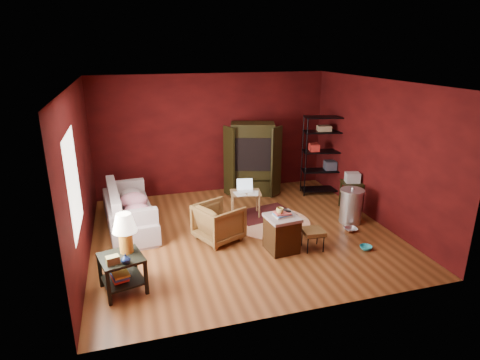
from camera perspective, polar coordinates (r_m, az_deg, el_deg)
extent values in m
cube|color=brown|center=(7.70, 0.42, -7.60)|extent=(5.50, 5.00, 0.02)
cube|color=white|center=(6.94, 0.47, 13.80)|extent=(5.50, 5.00, 0.02)
cube|color=#440909|center=(9.55, -3.90, 6.53)|extent=(5.50, 0.02, 2.80)
cube|color=#440909|center=(4.98, 8.77, -5.20)|extent=(5.50, 0.02, 2.80)
cube|color=#440909|center=(6.96, -21.89, 0.59)|extent=(0.02, 5.00, 2.80)
cube|color=#440909|center=(8.39, 18.87, 3.85)|extent=(0.02, 5.00, 2.80)
cube|color=white|center=(5.95, -22.61, -0.41)|extent=(0.02, 1.20, 1.40)
imported|color=gray|center=(8.04, -15.55, -3.88)|extent=(0.82, 2.15, 0.82)
imported|color=black|center=(7.31, -3.03, -5.78)|extent=(0.93, 0.95, 0.75)
imported|color=silver|center=(8.02, 15.53, -6.18)|extent=(0.25, 0.07, 0.25)
imported|color=#26A5B5|center=(7.41, 17.51, -8.67)|extent=(0.22, 0.12, 0.21)
imported|color=#0C193F|center=(5.81, -15.96, -10.75)|extent=(0.17, 0.17, 0.13)
imported|color=#D0BA66|center=(6.76, 5.71, -4.26)|extent=(0.13, 0.11, 0.12)
cube|color=black|center=(6.03, -16.57, -10.56)|extent=(0.70, 0.70, 0.04)
cube|color=black|center=(6.21, -16.26, -13.45)|extent=(0.66, 0.66, 0.03)
cube|color=black|center=(5.90, -18.18, -14.39)|extent=(0.06, 0.06, 0.54)
cube|color=black|center=(6.00, -13.22, -13.32)|extent=(0.06, 0.06, 0.54)
cube|color=black|center=(6.34, -19.28, -12.05)|extent=(0.06, 0.06, 0.54)
cube|color=black|center=(6.43, -14.69, -11.10)|extent=(0.06, 0.06, 0.54)
cylinder|color=orange|center=(6.05, -15.90, -8.42)|extent=(0.23, 0.23, 0.33)
cone|color=#F2E5C6|center=(5.93, -16.16, -5.85)|extent=(0.42, 0.42, 0.27)
cube|color=olive|center=(5.85, -17.66, -10.81)|extent=(0.20, 0.16, 0.12)
cube|color=#C94832|center=(6.18, -16.74, -13.20)|extent=(0.27, 0.31, 0.03)
cube|color=blue|center=(6.16, -16.68, -12.91)|extent=(0.27, 0.31, 0.03)
cube|color=#E2DF4B|center=(6.15, -16.62, -12.62)|extent=(0.27, 0.31, 0.03)
cube|color=gray|center=(8.09, -15.03, -4.89)|extent=(0.86, 1.76, 0.36)
cube|color=gray|center=(7.99, -17.42, -3.56)|extent=(0.30, 1.72, 0.72)
cube|color=gray|center=(7.23, -14.39, -6.01)|extent=(0.73, 0.22, 0.50)
cube|color=gray|center=(8.82, -15.77, -1.61)|extent=(0.73, 0.22, 0.50)
ellipsoid|color=#BB1A49|center=(7.53, -14.45, -4.26)|extent=(0.50, 0.50, 0.25)
ellipsoid|color=#BB1A49|center=(7.98, -14.90, -2.84)|extent=(0.56, 0.56, 0.29)
ellipsoid|color=gray|center=(8.42, -15.23, -2.01)|extent=(0.47, 0.47, 0.23)
cube|color=#3F220E|center=(7.00, 5.95, -7.76)|extent=(0.54, 0.54, 0.59)
cube|color=gray|center=(6.86, 6.04, -5.36)|extent=(0.57, 0.57, 0.05)
cube|color=beige|center=(6.85, 6.05, -5.06)|extent=(0.30, 0.24, 0.02)
cube|color=#4975AC|center=(6.84, 6.06, -4.87)|extent=(0.31, 0.26, 0.02)
cube|color=#C45049|center=(6.83, 6.06, -4.69)|extent=(0.26, 0.20, 0.02)
cube|color=black|center=(6.89, 6.59, -4.30)|extent=(0.12, 0.18, 0.02)
cube|color=black|center=(7.11, 10.37, -7.23)|extent=(0.39, 0.39, 0.07)
cube|color=black|center=(7.12, 10.35, -7.55)|extent=(0.35, 0.35, 0.02)
cylinder|color=black|center=(7.02, 9.61, -9.20)|extent=(0.02, 0.02, 0.30)
cylinder|color=black|center=(7.12, 11.80, -8.92)|extent=(0.02, 0.02, 0.30)
cylinder|color=black|center=(7.26, 8.81, -8.18)|extent=(0.02, 0.02, 0.30)
cylinder|color=black|center=(7.36, 10.93, -7.93)|extent=(0.02, 0.02, 0.30)
cylinder|color=beige|center=(8.14, 4.45, -6.02)|extent=(1.99, 1.99, 0.01)
cube|color=#521517|center=(8.51, 3.43, -4.80)|extent=(1.32, 1.01, 0.01)
cube|color=brown|center=(8.25, 0.78, -1.81)|extent=(0.68, 0.54, 0.03)
cylinder|color=brown|center=(8.16, -0.95, -4.00)|extent=(0.04, 0.04, 0.51)
cylinder|color=brown|center=(8.22, 2.77, -3.85)|extent=(0.04, 0.04, 0.51)
cylinder|color=brown|center=(8.48, -1.16, -3.09)|extent=(0.04, 0.04, 0.51)
cylinder|color=brown|center=(8.54, 2.43, -2.95)|extent=(0.04, 0.04, 0.51)
cube|color=silver|center=(8.27, 0.76, -1.58)|extent=(0.36, 0.28, 0.02)
cube|color=silver|center=(8.34, 0.67, -0.57)|extent=(0.34, 0.13, 0.22)
cube|color=silver|center=(8.13, 0.00, -1.98)|extent=(0.22, 0.31, 0.00)
cube|color=silver|center=(8.17, 1.86, -1.88)|extent=(0.31, 0.36, 0.00)
cube|color=black|center=(9.43, 1.77, 3.01)|extent=(1.11, 0.80, 1.71)
cube|color=black|center=(9.30, 1.80, 3.93)|extent=(0.89, 0.62, 0.77)
cube|color=black|center=(9.19, -1.57, 2.59)|extent=(0.17, 0.40, 1.62)
cube|color=black|center=(9.22, 5.18, 2.57)|extent=(0.35, 0.29, 1.62)
cube|color=#303235|center=(9.36, 1.79, 3.46)|extent=(0.66, 0.59, 0.47)
cube|color=black|center=(9.14, 1.82, 3.09)|extent=(0.43, 0.14, 0.36)
cube|color=black|center=(9.52, 1.75, 0.32)|extent=(0.91, 0.66, 0.05)
cylinder|color=black|center=(9.33, 9.37, 3.07)|extent=(0.03, 0.03, 1.86)
cylinder|color=black|center=(9.58, 14.42, 3.13)|extent=(0.03, 0.03, 1.86)
cylinder|color=black|center=(9.68, 8.84, 3.66)|extent=(0.03, 0.03, 1.86)
cylinder|color=black|center=(9.92, 13.73, 3.71)|extent=(0.03, 0.03, 1.86)
cube|color=black|center=(9.86, 11.31, -1.24)|extent=(0.97, 0.56, 0.03)
cube|color=black|center=(9.72, 11.48, 1.34)|extent=(0.97, 0.56, 0.03)
cube|color=black|center=(9.59, 11.66, 4.00)|extent=(0.97, 0.56, 0.03)
cube|color=black|center=(9.49, 11.84, 6.72)|extent=(0.97, 0.56, 0.03)
cube|color=black|center=(9.43, 11.98, 8.75)|extent=(0.97, 0.56, 0.03)
cube|color=maroon|center=(9.51, 10.50, 4.59)|extent=(0.25, 0.29, 0.17)
cube|color=#32313E|center=(9.74, 12.70, 2.06)|extent=(0.30, 0.30, 0.21)
cube|color=#7C644A|center=(9.47, 11.87, 7.21)|extent=(0.34, 0.26, 0.12)
cube|color=black|center=(8.88, 15.63, -0.41)|extent=(0.51, 0.51, 0.04)
cube|color=black|center=(8.77, 14.67, -2.66)|extent=(0.05, 0.05, 0.60)
cube|color=black|center=(8.88, 16.87, -2.61)|extent=(0.05, 0.05, 0.60)
cube|color=black|center=(9.09, 14.09, -1.85)|extent=(0.05, 0.05, 0.60)
cube|color=black|center=(9.19, 16.22, -1.82)|extent=(0.05, 0.05, 0.60)
cube|color=silver|center=(8.84, 15.70, 0.35)|extent=(0.34, 0.30, 0.21)
cylinder|color=silver|center=(8.32, 15.50, -3.73)|extent=(0.49, 0.49, 0.65)
cylinder|color=silver|center=(8.20, 15.71, -1.48)|extent=(0.53, 0.53, 0.04)
sphere|color=silver|center=(8.19, 15.73, -1.20)|extent=(0.07, 0.07, 0.07)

